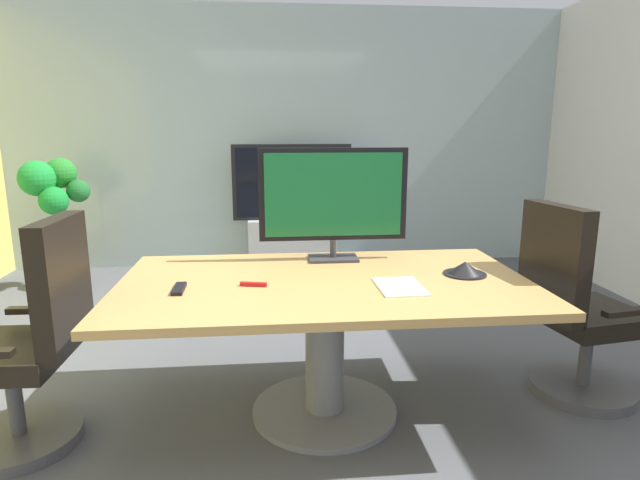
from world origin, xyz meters
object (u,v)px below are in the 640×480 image
conference_table (325,313)px  wall_display_unit (292,229)px  conference_phone (465,269)px  remote_control (179,289)px  office_chair_right (575,319)px  tv_monitor (333,198)px  potted_plant (54,207)px  office_chair_left (30,354)px

conference_table → wall_display_unit: size_ratio=1.56×
conference_table → conference_phone: conference_phone is taller
conference_phone → remote_control: size_ratio=1.29×
office_chair_right → conference_phone: office_chair_right is taller
conference_table → conference_phone: (0.73, 0.02, 0.21)m
conference_phone → remote_control: 1.44m
office_chair_right → tv_monitor: size_ratio=1.30×
office_chair_right → tv_monitor: tv_monitor is taller
conference_phone → office_chair_right: bearing=2.0°
conference_table → remote_control: size_ratio=12.00×
wall_display_unit → potted_plant: wall_display_unit is taller
potted_plant → remote_control: (1.54, -2.58, -0.02)m
office_chair_right → tv_monitor: 1.48m
office_chair_left → wall_display_unit: (1.34, 2.96, -0.01)m
conference_phone → office_chair_left: bearing=-175.5°
office_chair_left → potted_plant: 2.77m
wall_display_unit → conference_phone: size_ratio=5.95×
office_chair_right → remote_control: bearing=85.3°
office_chair_left → conference_phone: (2.11, 0.17, 0.31)m
remote_control → office_chair_left: bearing=-177.9°
conference_phone → remote_control: (-1.43, -0.13, -0.02)m
conference_phone → remote_control: conference_phone is taller
office_chair_right → remote_control: office_chair_right is taller
tv_monitor → conference_phone: 0.82m
office_chair_right → wall_display_unit: (-1.42, 2.77, -0.01)m
office_chair_left → wall_display_unit: bearing=157.1°
office_chair_left → tv_monitor: 1.69m
wall_display_unit → remote_control: wall_display_unit is taller
remote_control → tv_monitor: bearing=32.4°
wall_display_unit → remote_control: size_ratio=7.71×
office_chair_right → remote_control: size_ratio=6.41×
office_chair_left → tv_monitor: (1.47, 0.55, 0.63)m
wall_display_unit → remote_control: bearing=-102.8°
conference_table → office_chair_right: bearing=1.9°
remote_control → wall_display_unit: bearing=76.4°
office_chair_left → potted_plant: size_ratio=0.91×
office_chair_left → tv_monitor: size_ratio=1.30×
office_chair_left → office_chair_right: 2.77m
tv_monitor → wall_display_unit: tv_monitor is taller
remote_control → potted_plant: bearing=120.0°
remote_control → conference_table: bearing=7.9°
conference_table → remote_control: 0.73m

